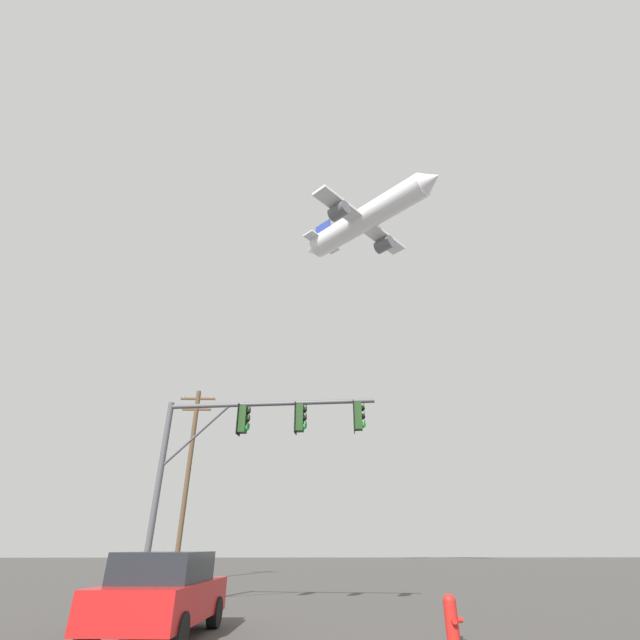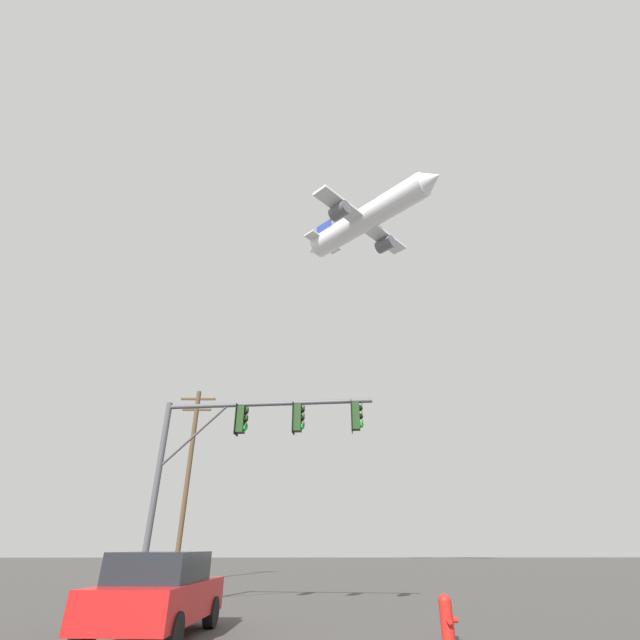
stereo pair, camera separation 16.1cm
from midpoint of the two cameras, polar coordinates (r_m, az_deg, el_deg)
The scene contains 5 objects.
signal_pole_near at distance 15.30m, azimuth -9.51°, elevation -15.22°, with size 7.21×1.15×6.23m.
utility_pole at distance 28.48m, azimuth -16.69°, elevation -18.57°, with size 2.20×0.28×10.61m.
airplane at distance 59.21m, azimuth 6.16°, elevation 13.03°, with size 17.34×17.40×5.96m.
parked_car at distance 11.52m, azimuth -19.88°, elevation -30.54°, with size 2.05×4.19×1.60m.
fire_hydrant at distance 10.86m, azimuth 16.73°, elevation -33.22°, with size 0.35×0.35×0.85m.
Camera 2 is at (0.57, -6.65, 1.70)m, focal length 24.43 mm.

